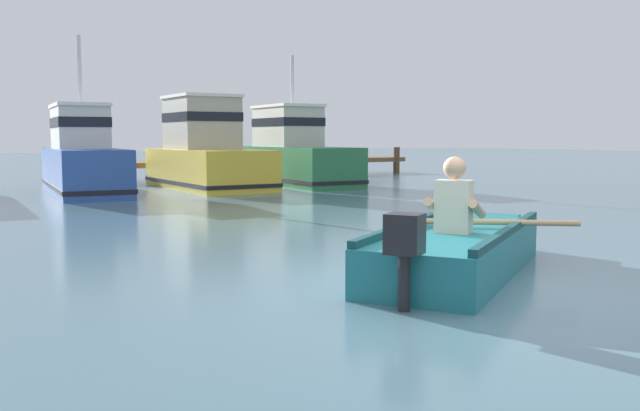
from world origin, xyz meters
The scene contains 6 objects.
ground_plane centered at (0.00, 0.00, 0.00)m, with size 120.00×120.00×0.00m, color slate.
wooden_dock centered at (7.57, 16.83, 0.52)m, with size 11.58×1.64×1.19m.
rowboat_with_person centered at (0.65, 0.83, 0.25)m, with size 3.44×2.51×1.19m.
moored_boat_blue centered at (0.44, 13.38, 0.83)m, with size 2.32×5.47×3.84m.
moored_boat_yellow centered at (3.66, 13.14, 0.92)m, with size 2.32×4.92×2.50m.
moored_boat_green centered at (6.40, 13.11, 0.86)m, with size 2.22×5.46×3.71m.
Camera 1 is at (-4.45, -4.13, 1.38)m, focal length 39.11 mm.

